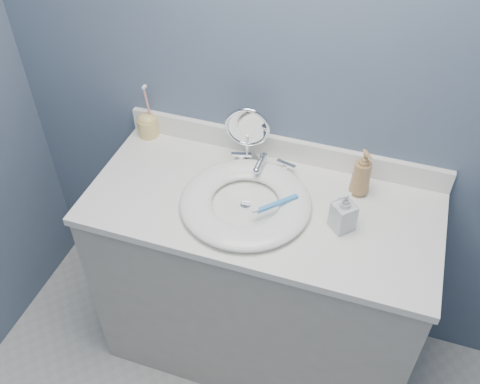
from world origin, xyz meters
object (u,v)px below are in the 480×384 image
at_px(soap_bottle_amber, 362,173).
at_px(makeup_mirror, 247,134).
at_px(soap_bottle_clear, 344,211).
at_px(toothbrush_holder, 148,124).

bearing_deg(soap_bottle_amber, makeup_mirror, 136.85).
relative_size(soap_bottle_amber, soap_bottle_clear, 1.21).
xyz_separation_m(soap_bottle_clear, toothbrush_holder, (-0.82, 0.26, -0.02)).
xyz_separation_m(makeup_mirror, soap_bottle_clear, (0.40, -0.22, -0.06)).
bearing_deg(soap_bottle_clear, makeup_mirror, -164.46).
relative_size(makeup_mirror, soap_bottle_clear, 1.61).
relative_size(makeup_mirror, soap_bottle_amber, 1.33).
bearing_deg(soap_bottle_amber, toothbrush_holder, 136.74).
xyz_separation_m(makeup_mirror, toothbrush_holder, (-0.42, 0.04, -0.08)).
bearing_deg(soap_bottle_clear, toothbrush_holder, -152.78).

